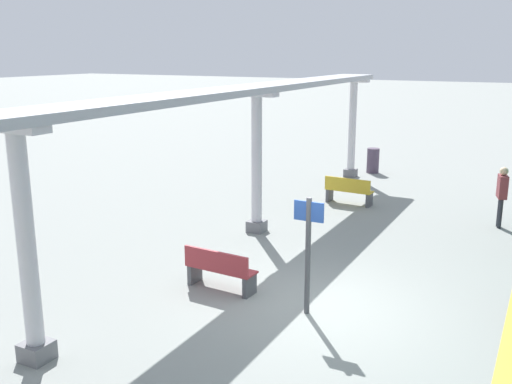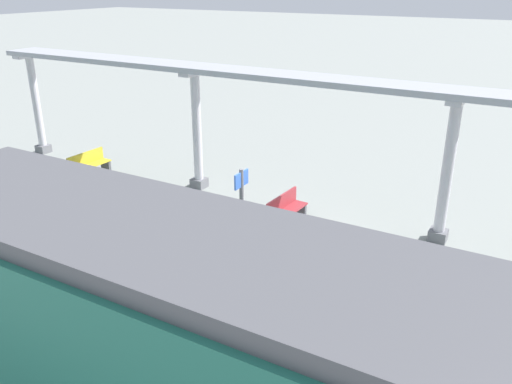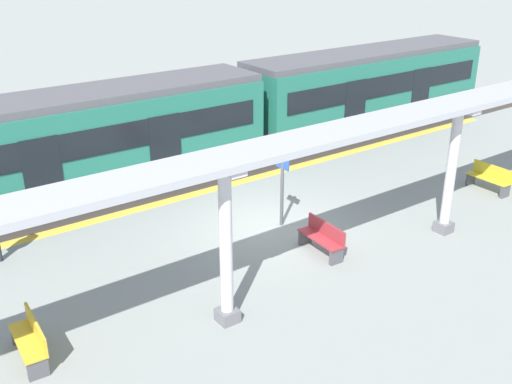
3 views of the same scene
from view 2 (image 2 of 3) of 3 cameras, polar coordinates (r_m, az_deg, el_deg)
name	(u,v)px [view 2 (image 2 of 3)]	position (r m, az deg, el deg)	size (l,w,h in m)	color
ground_plane	(252,259)	(12.71, -0.44, -7.23)	(176.00, 176.00, 0.00)	gray
tactile_edge_strip	(160,336)	(10.38, -10.35, -15.14)	(0.41, 28.97, 0.01)	gold
train_near_carriage	(266,379)	(6.61, 1.14, -19.62)	(2.65, 11.78, 3.48)	#226D5A
canopy_pillar_second	(447,172)	(13.59, 20.00, 2.09)	(1.10, 0.44, 3.71)	slate
canopy_pillar_third	(197,131)	(16.42, -6.42, 6.62)	(1.10, 0.44, 3.71)	slate
canopy_pillar_fourth	(36,104)	(21.49, -22.69, 8.76)	(1.10, 0.44, 3.71)	slate
canopy_beam	(319,80)	(14.05, 6.83, 11.97)	(1.20, 23.47, 0.16)	#A8AAB2
bench_mid_platform	(89,165)	(18.50, -17.66, 2.82)	(1.51, 0.48, 0.86)	gold
bench_far_end	(285,210)	(14.19, 3.19, -1.98)	(1.52, 0.53, 0.86)	#9C2E35
platform_info_sign	(242,204)	(12.32, -1.57, -1.33)	(0.56, 0.10, 2.20)	#4C4C51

